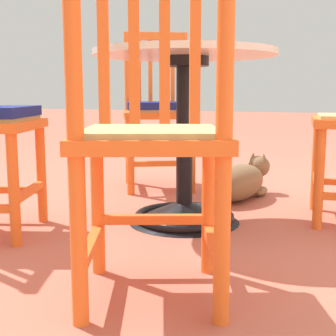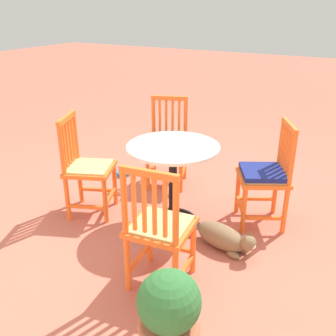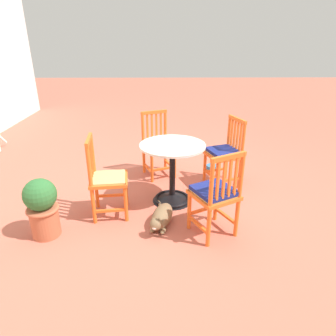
{
  "view_description": "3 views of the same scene",
  "coord_description": "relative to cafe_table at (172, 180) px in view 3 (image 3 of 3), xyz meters",
  "views": [
    {
      "loc": [
        1.84,
        0.82,
        0.56
      ],
      "look_at": [
        -0.03,
        0.07,
        0.24
      ],
      "focal_mm": 50.91,
      "sensor_mm": 36.0,
      "label": 1
    },
    {
      "loc": [
        -1.43,
        2.7,
        1.79
      ],
      "look_at": [
        0.06,
        0.02,
        0.46
      ],
      "focal_mm": 40.99,
      "sensor_mm": 36.0,
      "label": 2
    },
    {
      "loc": [
        -3.29,
        0.22,
        1.86
      ],
      "look_at": [
        0.02,
        0.19,
        0.41
      ],
      "focal_mm": 32.2,
      "sensor_mm": 36.0,
      "label": 3
    }
  ],
  "objects": [
    {
      "name": "ground_plane",
      "position": [
        0.05,
        -0.14,
        -0.28
      ],
      "size": [
        24.0,
        24.0,
        0.0
      ],
      "primitive_type": "plane",
      "color": "#BC604C"
    },
    {
      "name": "cafe_table",
      "position": [
        0.0,
        0.0,
        0.0
      ],
      "size": [
        0.76,
        0.76,
        0.73
      ],
      "color": "black",
      "rests_on": "ground_plane"
    },
    {
      "name": "orange_chair_by_planter",
      "position": [
        -0.67,
        -0.4,
        0.16
      ],
      "size": [
        0.54,
        0.54,
        0.91
      ],
      "color": "orange",
      "rests_on": "ground_plane"
    },
    {
      "name": "orange_chair_near_fence",
      "position": [
        0.45,
        -0.7,
        0.16
      ],
      "size": [
        0.51,
        0.51,
        0.91
      ],
      "color": "orange",
      "rests_on": "ground_plane"
    },
    {
      "name": "orange_chair_facing_out",
      "position": [
        0.77,
        0.18,
        0.15
      ],
      "size": [
        0.52,
        0.52,
        0.91
      ],
      "color": "orange",
      "rests_on": "ground_plane"
    },
    {
      "name": "orange_chair_at_corner",
      "position": [
        -0.29,
        0.72,
        0.15
      ],
      "size": [
        0.44,
        0.44,
        0.91
      ],
      "color": "orange",
      "rests_on": "ground_plane"
    },
    {
      "name": "tabby_cat",
      "position": [
        -0.53,
        0.13,
        -0.19
      ],
      "size": [
        0.75,
        0.31,
        0.23
      ],
      "color": "brown",
      "rests_on": "ground_plane"
    },
    {
      "name": "terracotta_planter",
      "position": [
        -0.68,
        1.29,
        0.04
      ],
      "size": [
        0.32,
        0.32,
        0.62
      ],
      "color": "#B25B3D",
      "rests_on": "ground_plane"
    },
    {
      "name": "pet_water_bowl",
      "position": [
        0.98,
        -0.63,
        -0.26
      ],
      "size": [
        0.17,
        0.17,
        0.05
      ],
      "primitive_type": "cylinder",
      "color": "teal",
      "rests_on": "ground_plane"
    }
  ]
}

